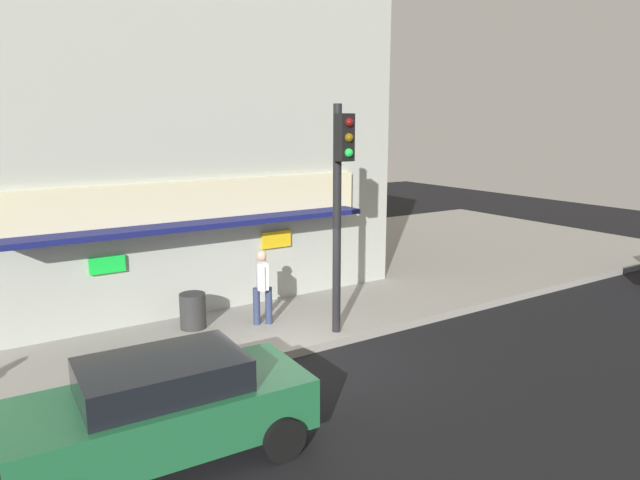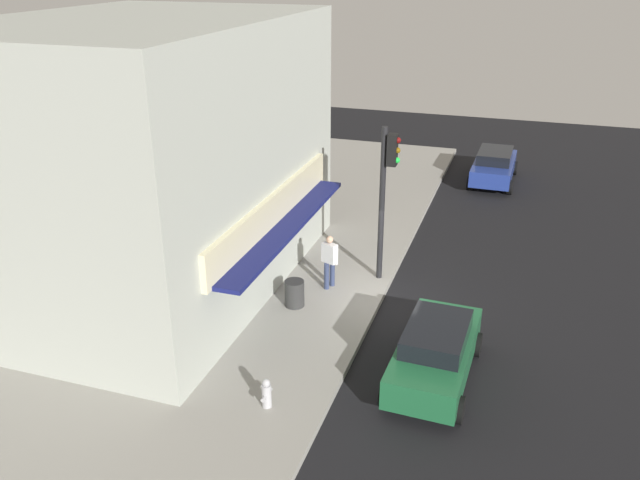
{
  "view_description": "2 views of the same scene",
  "coord_description": "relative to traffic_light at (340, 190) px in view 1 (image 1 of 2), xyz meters",
  "views": [
    {
      "loc": [
        -5.49,
        -9.43,
        4.69
      ],
      "look_at": [
        1.15,
        0.76,
        2.19
      ],
      "focal_mm": 32.24,
      "sensor_mm": 36.0,
      "label": 1
    },
    {
      "loc": [
        -16.95,
        -3.61,
        9.65
      ],
      "look_at": [
        0.19,
        2.01,
        1.74
      ],
      "focal_mm": 36.69,
      "sensor_mm": 36.0,
      "label": 2
    }
  ],
  "objects": [
    {
      "name": "ground_plane",
      "position": [
        -1.35,
        -0.3,
        -3.32
      ],
      "size": [
        51.74,
        51.74,
        0.0
      ],
      "primitive_type": "plane",
      "color": "black"
    },
    {
      "name": "sidewalk",
      "position": [
        -1.35,
        5.58,
        -3.23
      ],
      "size": [
        34.5,
        11.75,
        0.18
      ],
      "primitive_type": "cube",
      "color": "gray",
      "rests_on": "ground_plane"
    },
    {
      "name": "corner_building",
      "position": [
        -2.05,
        6.8,
        0.81
      ],
      "size": [
        11.46,
        8.72,
        7.91
      ],
      "color": "#ADB2A8",
      "rests_on": "sidewalk"
    },
    {
      "name": "traffic_light",
      "position": [
        0.0,
        0.0,
        0.0
      ],
      "size": [
        0.32,
        0.58,
        4.89
      ],
      "color": "black",
      "rests_on": "sidewalk"
    },
    {
      "name": "trash_can",
      "position": [
        -2.55,
        2.04,
        -2.74
      ],
      "size": [
        0.58,
        0.58,
        0.79
      ],
      "primitive_type": "cylinder",
      "color": "#2D2D2D",
      "rests_on": "sidewalk"
    },
    {
      "name": "pedestrian",
      "position": [
        -1.13,
        1.41,
        -2.19
      ],
      "size": [
        0.47,
        0.61,
        1.71
      ],
      "color": "navy",
      "rests_on": "sidewalk"
    },
    {
      "name": "parked_car_green",
      "position": [
        -4.64,
        -2.39,
        -2.52
      ],
      "size": [
        4.11,
        2.03,
        1.52
      ],
      "color": "#1E6038",
      "rests_on": "ground_plane"
    }
  ]
}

